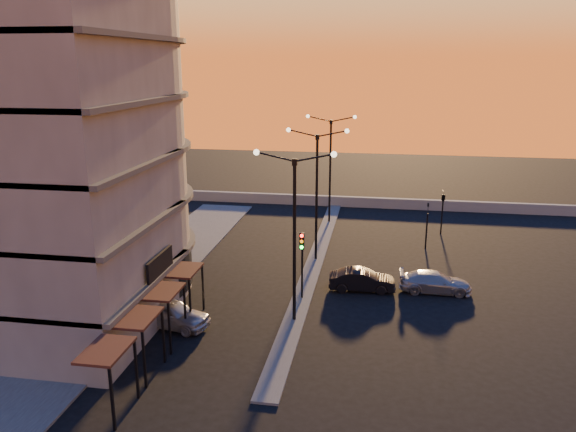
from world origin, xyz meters
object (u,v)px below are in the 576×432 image
Objects in this scene: streetlamp_mid at (317,184)px; traffic_light_main at (302,255)px; car_hatchback at (170,313)px; car_wagon at (435,282)px; car_sedan at (362,280)px.

streetlamp_mid is 7.62m from traffic_light_main.
car_wagon is (14.50, 7.23, -0.10)m from car_hatchback.
streetlamp_mid reaches higher than car_hatchback.
car_wagon is at bearing -86.78° from car_sedan.
car_sedan is (3.50, -5.02, -4.92)m from streetlamp_mid.
streetlamp_mid is 14.25m from car_hatchback.
car_wagon is (4.50, 0.52, -0.03)m from car_sedan.
car_hatchback is at bearing 120.41° from car_sedan.
streetlamp_mid is at bearing 59.76° from car_wagon.
streetlamp_mid reaches higher than traffic_light_main.
traffic_light_main is at bearing 107.31° from car_wagon.
car_sedan is at bearing 95.74° from car_wagon.
traffic_light_main reaches higher than car_sedan.
traffic_light_main is 8.72m from car_wagon.
car_sedan is at bearing -55.10° from streetlamp_mid.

